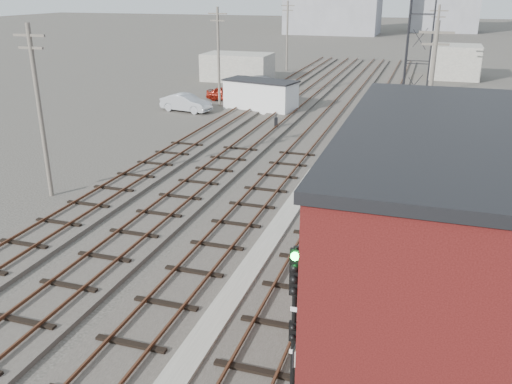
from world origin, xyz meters
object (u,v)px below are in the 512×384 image
at_px(signal_mast, 294,308).
at_px(switch_stand, 276,123).
at_px(site_trailer, 261,95).
at_px(car_silver, 186,103).
at_px(car_grey, 265,82).
at_px(car_red, 227,94).

bearing_deg(signal_mast, switch_stand, 106.69).
xyz_separation_m(site_trailer, car_silver, (-6.35, -2.42, -0.62)).
distance_m(signal_mast, car_silver, 37.44).
bearing_deg(car_grey, car_silver, 147.63).
xyz_separation_m(switch_stand, car_grey, (-6.44, 18.07, 0.14)).
relative_size(signal_mast, car_red, 1.11).
distance_m(car_red, car_grey, 8.30).
bearing_deg(car_red, car_silver, 165.54).
relative_size(signal_mast, site_trailer, 0.63).
distance_m(signal_mast, switch_stand, 29.98).
xyz_separation_m(car_red, car_grey, (1.49, 8.16, -0.00)).
bearing_deg(car_grey, switch_stand, -179.94).
bearing_deg(car_red, signal_mast, -155.14).
distance_m(switch_stand, site_trailer, 7.27).
relative_size(switch_stand, site_trailer, 0.16).
bearing_deg(site_trailer, car_grey, 117.73).
bearing_deg(switch_stand, signal_mast, -93.24).
bearing_deg(switch_stand, car_red, 108.75).
height_order(switch_stand, car_silver, car_silver).
xyz_separation_m(switch_stand, car_red, (-7.93, 9.91, 0.14)).
bearing_deg(car_silver, car_red, -6.58).
height_order(car_red, car_silver, car_silver).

